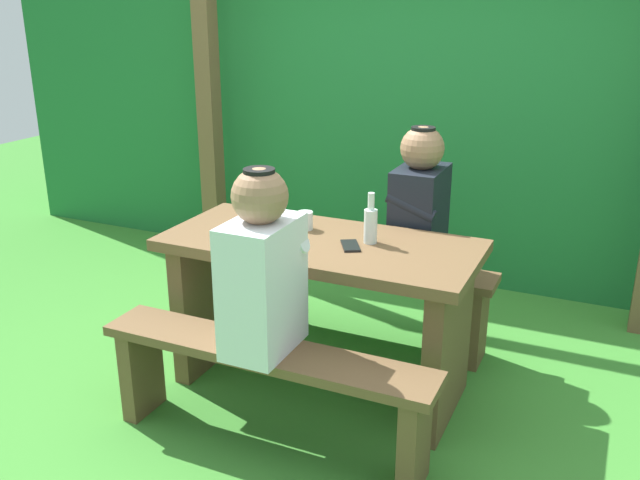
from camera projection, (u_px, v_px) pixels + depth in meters
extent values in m
plane|color=#3C8530|center=(320.00, 384.00, 3.28)|extent=(12.00, 12.00, 0.00)
cube|color=#1F6C33|center=(443.00, 102.00, 4.65)|extent=(6.40, 1.01, 2.15)
cube|color=brown|center=(209.00, 114.00, 4.56)|extent=(0.12, 0.12, 2.02)
cube|color=brown|center=(320.00, 245.00, 3.05)|extent=(1.40, 0.64, 0.05)
cube|color=brown|center=(210.00, 297.00, 3.40)|extent=(0.08, 0.54, 0.68)
cube|color=brown|center=(448.00, 345.00, 2.94)|extent=(0.08, 0.54, 0.68)
cube|color=brown|center=(265.00, 352.00, 2.69)|extent=(1.40, 0.24, 0.04)
cube|color=brown|center=(142.00, 370.00, 3.01)|extent=(0.07, 0.22, 0.41)
cube|color=brown|center=(414.00, 441.00, 2.52)|extent=(0.07, 0.22, 0.41)
cube|color=brown|center=(362.00, 263.00, 3.59)|extent=(1.40, 0.24, 0.04)
cube|color=brown|center=(259.00, 284.00, 3.91)|extent=(0.07, 0.22, 0.41)
cube|color=brown|center=(477.00, 324.00, 3.42)|extent=(0.07, 0.22, 0.41)
cube|color=silver|center=(263.00, 287.00, 2.60)|extent=(0.22, 0.34, 0.52)
sphere|color=#936B4C|center=(260.00, 196.00, 2.48)|extent=(0.21, 0.21, 0.21)
cylinder|color=black|center=(259.00, 172.00, 2.45)|extent=(0.12, 0.12, 0.02)
cylinder|color=silver|center=(279.00, 249.00, 2.68)|extent=(0.25, 0.07, 0.15)
cube|color=black|center=(419.00, 219.00, 3.38)|extent=(0.22, 0.34, 0.52)
sphere|color=#936B4C|center=(422.00, 148.00, 3.26)|extent=(0.21, 0.21, 0.21)
cylinder|color=black|center=(423.00, 130.00, 3.23)|extent=(0.12, 0.12, 0.02)
cylinder|color=black|center=(411.00, 207.00, 3.22)|extent=(0.25, 0.07, 0.15)
cylinder|color=silver|center=(305.00, 220.00, 3.17)|extent=(0.07, 0.07, 0.08)
cylinder|color=silver|center=(371.00, 226.00, 2.98)|extent=(0.06, 0.06, 0.15)
cylinder|color=silver|center=(371.00, 201.00, 2.94)|extent=(0.03, 0.03, 0.08)
cube|color=black|center=(350.00, 246.00, 2.95)|extent=(0.13, 0.16, 0.01)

